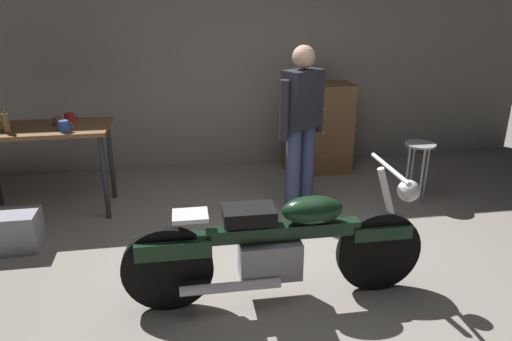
{
  "coord_description": "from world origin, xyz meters",
  "views": [
    {
      "loc": [
        -0.64,
        -3.18,
        2.13
      ],
      "look_at": [
        -0.0,
        0.7,
        0.65
      ],
      "focal_mm": 33.27,
      "sensor_mm": 36.0,
      "label": 1
    }
  ],
  "objects_px": {
    "mug_red_diner": "(70,118)",
    "wooden_dresser": "(318,128)",
    "storage_bin": "(13,231)",
    "person_standing": "(301,122)",
    "mug_blue_enamel": "(64,126)",
    "motorcycle": "(279,244)",
    "mug_brown_stoneware": "(58,121)",
    "shop_stool": "(419,156)",
    "bottle": "(6,122)"
  },
  "relations": [
    {
      "from": "storage_bin",
      "to": "shop_stool",
      "type": "bearing_deg",
      "value": 6.01
    },
    {
      "from": "mug_red_diner",
      "to": "wooden_dresser",
      "type": "bearing_deg",
      "value": 11.71
    },
    {
      "from": "motorcycle",
      "to": "storage_bin",
      "type": "bearing_deg",
      "value": 153.51
    },
    {
      "from": "storage_bin",
      "to": "mug_red_diner",
      "type": "bearing_deg",
      "value": 66.03
    },
    {
      "from": "motorcycle",
      "to": "mug_blue_enamel",
      "type": "height_order",
      "value": "mug_blue_enamel"
    },
    {
      "from": "person_standing",
      "to": "mug_blue_enamel",
      "type": "relative_size",
      "value": 13.39
    },
    {
      "from": "storage_bin",
      "to": "wooden_dresser",
      "type": "bearing_deg",
      "value": 24.93
    },
    {
      "from": "mug_red_diner",
      "to": "mug_blue_enamel",
      "type": "bearing_deg",
      "value": -86.15
    },
    {
      "from": "shop_stool",
      "to": "storage_bin",
      "type": "xyz_separation_m",
      "value": [
        -3.98,
        -0.42,
        -0.33
      ]
    },
    {
      "from": "person_standing",
      "to": "mug_brown_stoneware",
      "type": "bearing_deg",
      "value": -39.75
    },
    {
      "from": "bottle",
      "to": "wooden_dresser",
      "type": "bearing_deg",
      "value": 15.02
    },
    {
      "from": "mug_brown_stoneware",
      "to": "shop_stool",
      "type": "bearing_deg",
      "value": -5.47
    },
    {
      "from": "person_standing",
      "to": "wooden_dresser",
      "type": "xyz_separation_m",
      "value": [
        0.5,
        1.06,
        -0.38
      ]
    },
    {
      "from": "motorcycle",
      "to": "shop_stool",
      "type": "distance_m",
      "value": 2.38
    },
    {
      "from": "motorcycle",
      "to": "storage_bin",
      "type": "distance_m",
      "value": 2.42
    },
    {
      "from": "wooden_dresser",
      "to": "storage_bin",
      "type": "bearing_deg",
      "value": -155.07
    },
    {
      "from": "mug_blue_enamel",
      "to": "shop_stool",
      "type": "bearing_deg",
      "value": -1.97
    },
    {
      "from": "wooden_dresser",
      "to": "bottle",
      "type": "xyz_separation_m",
      "value": [
        -3.28,
        -0.88,
        0.45
      ]
    },
    {
      "from": "mug_brown_stoneware",
      "to": "person_standing",
      "type": "bearing_deg",
      "value": -8.36
    },
    {
      "from": "storage_bin",
      "to": "bottle",
      "type": "xyz_separation_m",
      "value": [
        -0.1,
        0.6,
        0.83
      ]
    },
    {
      "from": "motorcycle",
      "to": "mug_red_diner",
      "type": "relative_size",
      "value": 17.91
    },
    {
      "from": "person_standing",
      "to": "motorcycle",
      "type": "bearing_deg",
      "value": 39.05
    },
    {
      "from": "person_standing",
      "to": "mug_red_diner",
      "type": "xyz_separation_m",
      "value": [
        -2.28,
        0.48,
        0.02
      ]
    },
    {
      "from": "shop_stool",
      "to": "mug_red_diner",
      "type": "distance_m",
      "value": 3.64
    },
    {
      "from": "wooden_dresser",
      "to": "mug_blue_enamel",
      "type": "distance_m",
      "value": 2.94
    },
    {
      "from": "storage_bin",
      "to": "bottle",
      "type": "relative_size",
      "value": 1.83
    },
    {
      "from": "motorcycle",
      "to": "mug_blue_enamel",
      "type": "distance_m",
      "value": 2.43
    },
    {
      "from": "motorcycle",
      "to": "wooden_dresser",
      "type": "distance_m",
      "value": 2.77
    },
    {
      "from": "motorcycle",
      "to": "mug_red_diner",
      "type": "distance_m",
      "value": 2.7
    },
    {
      "from": "wooden_dresser",
      "to": "person_standing",
      "type": "bearing_deg",
      "value": -115.2
    },
    {
      "from": "wooden_dresser",
      "to": "mug_red_diner",
      "type": "relative_size",
      "value": 9.0
    },
    {
      "from": "storage_bin",
      "to": "mug_blue_enamel",
      "type": "xyz_separation_m",
      "value": [
        0.43,
        0.54,
        0.78
      ]
    },
    {
      "from": "person_standing",
      "to": "mug_blue_enamel",
      "type": "distance_m",
      "value": 2.26
    },
    {
      "from": "shop_stool",
      "to": "mug_brown_stoneware",
      "type": "bearing_deg",
      "value": 174.53
    },
    {
      "from": "storage_bin",
      "to": "bottle",
      "type": "distance_m",
      "value": 1.03
    },
    {
      "from": "mug_red_diner",
      "to": "mug_brown_stoneware",
      "type": "relative_size",
      "value": 1.11
    },
    {
      "from": "person_standing",
      "to": "wooden_dresser",
      "type": "bearing_deg",
      "value": -146.59
    },
    {
      "from": "storage_bin",
      "to": "bottle",
      "type": "bearing_deg",
      "value": 99.43
    },
    {
      "from": "mug_red_diner",
      "to": "bottle",
      "type": "height_order",
      "value": "bottle"
    },
    {
      "from": "motorcycle",
      "to": "bottle",
      "type": "height_order",
      "value": "bottle"
    },
    {
      "from": "person_standing",
      "to": "bottle",
      "type": "relative_size",
      "value": 6.93
    },
    {
      "from": "motorcycle",
      "to": "bottle",
      "type": "bearing_deg",
      "value": 143.5
    },
    {
      "from": "storage_bin",
      "to": "mug_brown_stoneware",
      "type": "distance_m",
      "value": 1.14
    },
    {
      "from": "storage_bin",
      "to": "person_standing",
      "type": "bearing_deg",
      "value": 8.94
    },
    {
      "from": "storage_bin",
      "to": "mug_red_diner",
      "type": "xyz_separation_m",
      "value": [
        0.4,
        0.9,
        0.78
      ]
    },
    {
      "from": "mug_blue_enamel",
      "to": "mug_brown_stoneware",
      "type": "bearing_deg",
      "value": 114.74
    },
    {
      "from": "motorcycle",
      "to": "mug_red_diner",
      "type": "bearing_deg",
      "value": 131.65
    },
    {
      "from": "mug_blue_enamel",
      "to": "bottle",
      "type": "distance_m",
      "value": 0.53
    },
    {
      "from": "shop_stool",
      "to": "wooden_dresser",
      "type": "relative_size",
      "value": 0.58
    },
    {
      "from": "storage_bin",
      "to": "motorcycle",
      "type": "bearing_deg",
      "value": -26.91
    }
  ]
}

